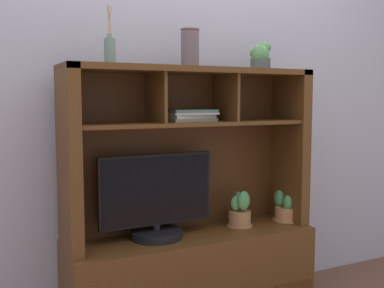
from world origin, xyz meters
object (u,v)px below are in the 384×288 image
(tv_monitor, at_px, (156,202))
(magazine_stack_left, at_px, (190,115))
(media_console, at_px, (191,246))
(potted_succulent, at_px, (260,57))
(potted_fern, at_px, (286,210))
(potted_orchid, at_px, (240,212))
(ceramic_vase, at_px, (190,48))
(diffuser_bottle, at_px, (110,50))

(tv_monitor, xyz_separation_m, magazine_stack_left, (0.20, 0.01, 0.45))
(media_console, relative_size, potted_succulent, 8.55)
(tv_monitor, distance_m, potted_fern, 0.83)
(potted_orchid, height_order, potted_succulent, potted_succulent)
(potted_orchid, bearing_deg, magazine_stack_left, 177.56)
(ceramic_vase, bearing_deg, magazine_stack_left, -137.07)
(tv_monitor, relative_size, magazine_stack_left, 2.26)
(potted_orchid, xyz_separation_m, magazine_stack_left, (-0.31, 0.01, 0.55))
(potted_orchid, height_order, diffuser_bottle, diffuser_bottle)
(tv_monitor, height_order, diffuser_bottle, diffuser_bottle)
(tv_monitor, bearing_deg, media_console, -0.59)
(potted_fern, relative_size, magazine_stack_left, 0.66)
(potted_orchid, relative_size, potted_succulent, 1.29)
(media_console, height_order, ceramic_vase, ceramic_vase)
(media_console, relative_size, diffuser_bottle, 4.89)
(diffuser_bottle, height_order, ceramic_vase, diffuser_bottle)
(diffuser_bottle, relative_size, potted_succulent, 1.75)
(potted_fern, xyz_separation_m, magazine_stack_left, (-0.62, 0.03, 0.57))
(magazine_stack_left, xyz_separation_m, ceramic_vase, (0.00, 0.00, 0.35))
(tv_monitor, relative_size, potted_succulent, 3.83)
(potted_orchid, distance_m, potted_fern, 0.31)
(potted_orchid, relative_size, potted_fern, 1.15)
(media_console, bearing_deg, potted_succulent, 0.45)
(media_console, xyz_separation_m, potted_orchid, (0.31, 0.00, 0.15))
(potted_orchid, distance_m, diffuser_bottle, 1.15)
(tv_monitor, distance_m, ceramic_vase, 0.82)
(tv_monitor, xyz_separation_m, diffuser_bottle, (-0.24, -0.01, 0.76))
(media_console, bearing_deg, potted_orchid, 0.16)
(magazine_stack_left, bearing_deg, tv_monitor, -176.51)
(potted_succulent, bearing_deg, potted_orchid, -178.82)
(potted_fern, relative_size, potted_succulent, 1.12)
(tv_monitor, bearing_deg, magazine_stack_left, 3.49)
(magazine_stack_left, distance_m, potted_succulent, 0.54)
(potted_orchid, relative_size, magazine_stack_left, 0.76)
(potted_orchid, height_order, potted_fern, potted_orchid)
(potted_orchid, bearing_deg, potted_fern, -3.58)
(potted_orchid, bearing_deg, ceramic_vase, 177.07)
(tv_monitor, distance_m, diffuser_bottle, 0.80)
(magazine_stack_left, bearing_deg, media_console, -79.01)
(media_console, bearing_deg, ceramic_vase, 90.00)
(media_console, bearing_deg, tv_monitor, 179.41)
(potted_succulent, bearing_deg, diffuser_bottle, -179.22)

